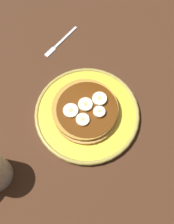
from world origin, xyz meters
TOP-DOWN VIEW (x-y plane):
  - ground_plane at (0.00, 0.00)cm, footprint 140.00×140.00cm
  - plate at (0.00, 0.00)cm, footprint 25.37×25.37cm
  - pancake_stack at (0.12, -0.17)cm, footprint 16.32×16.25cm
  - banana_slice_0 at (-0.59, -0.78)cm, footprint 3.38×3.38cm
  - banana_slice_1 at (2.41, -2.95)cm, footprint 3.53×3.53cm
  - banana_slice_2 at (2.96, 0.59)cm, footprint 3.10×3.10cm
  - banana_slice_3 at (-0.56, 2.91)cm, footprint 2.78×2.78cm
  - banana_slice_4 at (-3.48, 1.36)cm, footprint 3.45×3.45cm
  - fork at (-14.88, -17.65)cm, footprint 13.00×2.85cm

SIDE VIEW (x-z plane):
  - ground_plane at x=0.00cm, z-range -3.00..0.00cm
  - fork at x=-14.88cm, z-range 0.00..0.50cm
  - plate at x=0.00cm, z-range 0.07..1.80cm
  - pancake_stack at x=0.12cm, z-range 1.46..3.79cm
  - banana_slice_1 at x=2.41cm, z-range 3.59..4.36cm
  - banana_slice_2 at x=2.96cm, z-range 3.59..4.42cm
  - banana_slice_0 at x=-0.59cm, z-range 3.59..4.53cm
  - banana_slice_4 at x=-3.48cm, z-range 3.59..4.66cm
  - banana_slice_3 at x=-0.56cm, z-range 3.59..4.66cm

